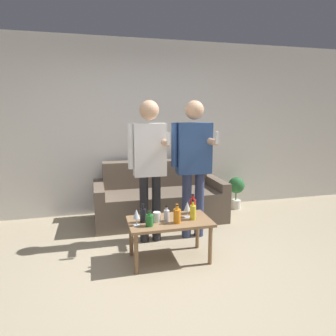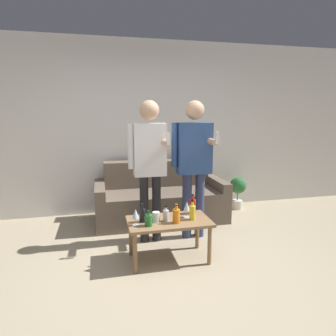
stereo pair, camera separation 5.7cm
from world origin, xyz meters
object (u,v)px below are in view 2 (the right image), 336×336
(couch, at_px, (160,199))
(person_standing_left, at_px, (149,159))
(coffee_table, at_px, (169,225))
(person_standing_right, at_px, (194,158))
(bottle_orange, at_px, (142,215))

(couch, distance_m, person_standing_left, 1.10)
(coffee_table, height_order, person_standing_right, person_standing_right)
(coffee_table, xyz_separation_m, person_standing_right, (0.44, 0.54, 0.64))
(person_standing_right, bearing_deg, bottle_orange, -144.31)
(person_standing_left, bearing_deg, bottle_orange, -108.20)
(couch, xyz_separation_m, bottle_orange, (-0.46, -1.28, 0.23))
(bottle_orange, bearing_deg, person_standing_left, 71.80)
(couch, relative_size, coffee_table, 2.14)
(person_standing_right, bearing_deg, person_standing_left, -179.46)
(bottle_orange, bearing_deg, couch, 70.41)
(couch, height_order, person_standing_left, person_standing_left)
(coffee_table, xyz_separation_m, person_standing_left, (-0.11, 0.53, 0.65))
(couch, distance_m, person_standing_right, 1.08)
(coffee_table, bearing_deg, bottle_orange, 177.79)
(person_standing_left, relative_size, person_standing_right, 1.00)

